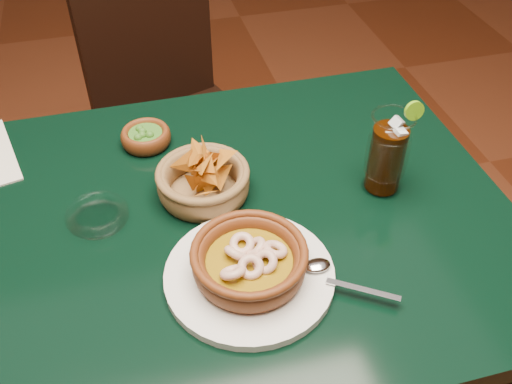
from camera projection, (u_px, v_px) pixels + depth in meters
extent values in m
cube|color=black|center=(177.00, 232.00, 1.01)|extent=(1.20, 0.80, 0.04)
cylinder|color=black|center=(360.00, 204.00, 1.61)|extent=(0.06, 0.06, 0.71)
cube|color=black|center=(187.00, 139.00, 1.68)|extent=(0.54, 0.54, 0.04)
cylinder|color=black|center=(169.00, 254.00, 1.64)|extent=(0.04, 0.04, 0.45)
cylinder|color=black|center=(271.00, 206.00, 1.79)|extent=(0.04, 0.04, 0.45)
cylinder|color=black|center=(117.00, 186.00, 1.86)|extent=(0.04, 0.04, 0.45)
cylinder|color=black|center=(212.00, 148.00, 2.01)|extent=(0.04, 0.04, 0.45)
cube|color=black|center=(148.00, 39.00, 1.63)|extent=(0.39, 0.16, 0.44)
cylinder|color=silver|center=(249.00, 275.00, 0.90)|extent=(0.27, 0.27, 0.01)
cylinder|color=#52240D|center=(249.00, 271.00, 0.89)|extent=(0.16, 0.16, 0.01)
torus|color=#52240D|center=(249.00, 262.00, 0.88)|extent=(0.20, 0.20, 0.04)
torus|color=#52240D|center=(249.00, 252.00, 0.86)|extent=(0.18, 0.18, 0.01)
cylinder|color=#75570A|center=(249.00, 261.00, 0.88)|extent=(0.14, 0.14, 0.01)
torus|color=#D2AB96|center=(275.00, 249.00, 0.88)|extent=(0.04, 0.04, 0.03)
torus|color=#D2AB96|center=(255.00, 248.00, 0.89)|extent=(0.05, 0.06, 0.04)
torus|color=#D2AB96|center=(242.00, 244.00, 0.89)|extent=(0.06, 0.06, 0.03)
torus|color=#D2AB96|center=(236.00, 253.00, 0.88)|extent=(0.05, 0.05, 0.05)
torus|color=#D2AB96|center=(233.00, 272.00, 0.85)|extent=(0.06, 0.05, 0.04)
torus|color=#D2AB96|center=(251.00, 267.00, 0.85)|extent=(0.05, 0.05, 0.04)
torus|color=#D2AB96|center=(265.00, 262.00, 0.86)|extent=(0.05, 0.04, 0.04)
cube|color=silver|center=(363.00, 290.00, 0.87)|extent=(0.10, 0.07, 0.00)
ellipsoid|color=silver|center=(317.00, 265.00, 0.90)|extent=(0.04, 0.03, 0.01)
cylinder|color=brown|center=(204.00, 193.00, 1.05)|extent=(0.14, 0.14, 0.01)
torus|color=brown|center=(203.00, 183.00, 1.03)|extent=(0.20, 0.20, 0.06)
torus|color=brown|center=(202.00, 173.00, 1.02)|extent=(0.17, 0.17, 0.01)
cone|color=#B46315|center=(200.00, 161.00, 1.04)|extent=(0.06, 0.07, 0.08)
cone|color=#B46315|center=(200.00, 174.00, 1.04)|extent=(0.06, 0.06, 0.06)
cone|color=#B46315|center=(208.00, 165.00, 1.03)|extent=(0.07, 0.06, 0.06)
cone|color=#B46315|center=(206.00, 151.00, 1.03)|extent=(0.03, 0.09, 0.08)
cone|color=#B46315|center=(204.00, 193.00, 0.99)|extent=(0.08, 0.06, 0.05)
cone|color=#B46315|center=(207.00, 174.00, 1.00)|extent=(0.06, 0.08, 0.06)
cone|color=#B46315|center=(219.00, 174.00, 1.03)|extent=(0.08, 0.07, 0.06)
cone|color=#B46315|center=(198.00, 154.00, 1.03)|extent=(0.07, 0.05, 0.07)
cone|color=#B46315|center=(197.00, 181.00, 1.02)|extent=(0.09, 0.03, 0.09)
cone|color=#B46315|center=(215.00, 159.00, 1.04)|extent=(0.08, 0.03, 0.08)
cone|color=#B46315|center=(199.00, 179.00, 1.03)|extent=(0.06, 0.07, 0.06)
cone|color=#B46315|center=(224.00, 156.00, 1.02)|extent=(0.07, 0.08, 0.05)
cone|color=#B46315|center=(210.00, 181.00, 1.04)|extent=(0.08, 0.06, 0.07)
cone|color=#B46315|center=(186.00, 164.00, 1.04)|extent=(0.08, 0.02, 0.08)
cone|color=#B46315|center=(203.00, 164.00, 1.03)|extent=(0.06, 0.06, 0.08)
cone|color=#B46315|center=(202.00, 165.00, 1.01)|extent=(0.05, 0.08, 0.07)
cone|color=#B46315|center=(204.00, 172.00, 1.02)|extent=(0.08, 0.03, 0.07)
cone|color=#B46315|center=(204.00, 184.00, 1.03)|extent=(0.09, 0.03, 0.08)
cone|color=#B46315|center=(205.00, 172.00, 1.01)|extent=(0.08, 0.06, 0.07)
cone|color=#B46315|center=(202.00, 169.00, 1.06)|extent=(0.06, 0.06, 0.06)
cylinder|color=#52240D|center=(147.00, 143.00, 1.16)|extent=(0.08, 0.08, 0.01)
torus|color=#52240D|center=(146.00, 137.00, 1.15)|extent=(0.12, 0.12, 0.04)
cylinder|color=#245416|center=(146.00, 134.00, 1.15)|extent=(0.07, 0.07, 0.01)
sphere|color=#245416|center=(142.00, 132.00, 1.15)|extent=(0.02, 0.02, 0.02)
sphere|color=#245416|center=(138.00, 138.00, 1.13)|extent=(0.02, 0.02, 0.02)
sphere|color=#245416|center=(140.00, 129.00, 1.15)|extent=(0.02, 0.02, 0.02)
sphere|color=#245416|center=(142.00, 135.00, 1.14)|extent=(0.02, 0.02, 0.02)
sphere|color=#245416|center=(150.00, 135.00, 1.14)|extent=(0.02, 0.02, 0.02)
cylinder|color=white|center=(381.00, 185.00, 1.07)|extent=(0.07, 0.07, 0.01)
torus|color=white|center=(387.00, 153.00, 1.01)|extent=(0.16, 0.16, 0.09)
cylinder|color=black|center=(386.00, 159.00, 1.02)|extent=(0.06, 0.06, 0.13)
cube|color=silver|center=(393.00, 137.00, 1.00)|extent=(0.03, 0.03, 0.03)
cube|color=silver|center=(400.00, 134.00, 0.97)|extent=(0.02, 0.02, 0.02)
cube|color=silver|center=(388.00, 136.00, 0.98)|extent=(0.02, 0.03, 0.03)
cube|color=silver|center=(392.00, 137.00, 0.99)|extent=(0.03, 0.03, 0.03)
cube|color=silver|center=(397.00, 123.00, 0.98)|extent=(0.03, 0.03, 0.03)
torus|color=white|center=(394.00, 117.00, 0.96)|extent=(0.08, 0.08, 0.00)
cylinder|color=#5C9C11|center=(414.00, 111.00, 0.96)|extent=(0.03, 0.01, 0.03)
cylinder|color=white|center=(98.00, 219.00, 1.00)|extent=(0.10, 0.10, 0.01)
torus|color=white|center=(97.00, 214.00, 0.99)|extent=(0.12, 0.12, 0.03)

